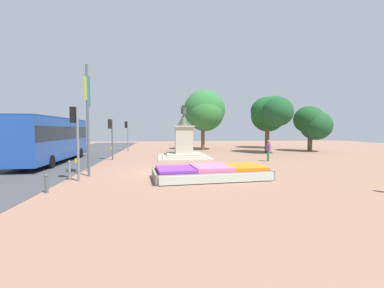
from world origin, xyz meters
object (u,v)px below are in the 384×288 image
at_px(statue_monument, 184,145).
at_px(traffic_light_near_crossing, 76,130).
at_px(flower_planter, 211,173).
at_px(traffic_light_far_corner, 127,130).
at_px(pedestrian_with_handbag, 268,149).
at_px(kerb_bollard_mid_a, 69,170).
at_px(kerb_bollard_mid_b, 89,164).
at_px(city_bus, 51,137).
at_px(traffic_light_mid_block, 111,132).
at_px(kerb_bollard_south, 46,183).
at_px(banner_pole, 88,115).

height_order(statue_monument, traffic_light_near_crossing, statue_monument).
relative_size(flower_planter, traffic_light_far_corner, 1.76).
relative_size(traffic_light_far_corner, pedestrian_with_handbag, 2.06).
xyz_separation_m(kerb_bollard_mid_a, kerb_bollard_mid_b, (0.14, 2.97, -0.10)).
height_order(pedestrian_with_handbag, kerb_bollard_mid_b, pedestrian_with_handbag).
height_order(traffic_light_far_corner, pedestrian_with_handbag, traffic_light_far_corner).
distance_m(statue_monument, city_bus, 10.79).
height_order(flower_planter, traffic_light_far_corner, traffic_light_far_corner).
bearing_deg(kerb_bollard_mid_b, traffic_light_near_crossing, -84.65).
xyz_separation_m(statue_monument, city_bus, (-10.57, -1.98, 0.85)).
relative_size(traffic_light_near_crossing, kerb_bollard_mid_b, 4.45).
height_order(flower_planter, statue_monument, statue_monument).
distance_m(flower_planter, city_bus, 13.80).
xyz_separation_m(statue_monument, pedestrian_with_handbag, (6.80, -2.90, -0.16)).
bearing_deg(statue_monument, traffic_light_mid_block, -174.92).
xyz_separation_m(traffic_light_far_corner, pedestrian_with_handbag, (12.98, -11.29, -1.51)).
relative_size(statue_monument, kerb_bollard_south, 6.12).
bearing_deg(kerb_bollard_south, traffic_light_near_crossing, 80.60).
bearing_deg(city_bus, flower_planter, -34.76).
bearing_deg(banner_pole, traffic_light_near_crossing, -99.80).
bearing_deg(pedestrian_with_handbag, traffic_light_far_corner, 138.97).
relative_size(flower_planter, kerb_bollard_mid_b, 7.52).
bearing_deg(statue_monument, kerb_bollard_mid_a, -125.57).
xyz_separation_m(statue_monument, kerb_bollard_south, (-6.68, -12.14, -0.75)).
bearing_deg(traffic_light_far_corner, traffic_light_mid_block, -90.80).
bearing_deg(banner_pole, kerb_bollard_mid_a, -122.40).
xyz_separation_m(banner_pole, kerb_bollard_south, (-0.64, -3.82, -3.04)).
distance_m(kerb_bollard_mid_a, kerb_bollard_mid_b, 2.98).
xyz_separation_m(traffic_light_far_corner, kerb_bollard_mid_b, (-0.40, -14.81, -2.09)).
bearing_deg(banner_pole, traffic_light_mid_block, 91.99).
height_order(statue_monument, banner_pole, banner_pole).
height_order(city_bus, pedestrian_with_handbag, city_bus).
bearing_deg(city_bus, statue_monument, 10.60).
bearing_deg(kerb_bollard_mid_b, traffic_light_far_corner, 88.47).
bearing_deg(traffic_light_far_corner, statue_monument, -53.65).
relative_size(flower_planter, kerb_bollard_mid_a, 6.17).
bearing_deg(traffic_light_far_corner, kerb_bollard_mid_a, -91.73).
bearing_deg(traffic_light_mid_block, city_bus, -161.62).
bearing_deg(banner_pole, kerb_bollard_south, -99.54).
height_order(traffic_light_far_corner, kerb_bollard_south, traffic_light_far_corner).
distance_m(traffic_light_near_crossing, kerb_bollard_mid_b, 3.91).
distance_m(flower_planter, statue_monument, 9.85).
bearing_deg(traffic_light_mid_block, kerb_bollard_mid_b, -92.65).
distance_m(statue_monument, traffic_light_near_crossing, 11.62).
bearing_deg(city_bus, traffic_light_mid_block, 18.38).
relative_size(traffic_light_mid_block, city_bus, 0.31).
bearing_deg(kerb_bollard_mid_b, city_bus, 132.00).
relative_size(statue_monument, traffic_light_near_crossing, 1.30).
distance_m(traffic_light_far_corner, pedestrian_with_handbag, 17.27).
relative_size(statue_monument, traffic_light_far_corner, 1.36).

